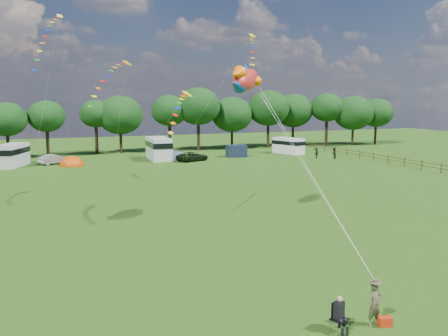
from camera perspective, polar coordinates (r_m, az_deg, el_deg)
name	(u,v)px	position (r m, az deg, el deg)	size (l,w,h in m)	color
ground_plane	(281,263)	(26.73, 6.49, -10.78)	(180.00, 180.00, 0.00)	black
tree_line	(144,112)	(79.19, -9.15, 6.31)	(102.98, 10.98, 10.27)	black
fence	(366,155)	(72.28, 15.97, 1.45)	(0.12, 33.12, 1.20)	#472D19
car_b	(54,159)	(68.62, -18.84, 0.96)	(1.39, 3.72, 1.31)	gray
car_c	(170,155)	(71.05, -6.15, 1.53)	(1.69, 4.02, 1.20)	maroon
car_d	(192,157)	(68.25, -3.62, 1.32)	(2.10, 4.64, 1.26)	black
campervan_b	(12,154)	(68.19, -23.05, 1.44)	(4.36, 6.27, 2.83)	#B7B7B9
campervan_c	(159,148)	(70.40, -7.47, 2.30)	(2.97, 6.38, 3.06)	#BDBEC0
campervan_d	(288,145)	(77.73, 7.37, 2.60)	(3.70, 5.45, 2.46)	silver
tent_orange	(72,166)	(66.40, -16.96, 0.26)	(3.16, 3.46, 2.47)	#BD4106
tent_greyblue	(175,159)	(70.59, -5.66, 1.02)	(3.29, 3.60, 2.45)	slate
awning_navy	(236,151)	(73.18, 1.41, 1.97)	(2.77, 2.25, 1.73)	#151E31
kite_flyer	(375,304)	(20.38, 16.85, -14.68)	(0.62, 0.41, 1.70)	brown
camp_chair	(339,310)	(19.60, 12.97, -15.53)	(0.73, 0.76, 1.39)	#99999E
kite_bag	(385,322)	(20.70, 17.89, -16.36)	(0.51, 0.34, 0.36)	#B5260D
fish_kite	(244,80)	(34.29, 2.28, 10.04)	(3.84, 3.78, 2.29)	red
streamer_kite_a	(49,32)	(50.95, -19.33, 14.45)	(3.27, 5.40, 5.73)	#FDFF2F
streamer_kite_b	(112,75)	(41.75, -12.67, 10.36)	(4.33, 4.77, 3.83)	#E7BB08
streamer_kite_c	(181,104)	(35.27, -4.94, 7.26)	(3.24, 5.06, 2.84)	yellow
walker_a	(334,153)	(72.22, 12.43, 1.65)	(0.78, 0.48, 1.61)	black
walker_b	(316,153)	(72.18, 10.51, 1.67)	(0.99, 0.46, 1.53)	black
streamer_kite_d	(252,46)	(51.21, 3.25, 13.73)	(2.66, 4.96, 4.28)	#E6EF07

